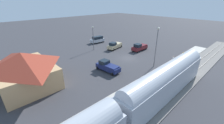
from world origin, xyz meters
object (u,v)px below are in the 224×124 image
Objects in this scene: light_pole_near_platform at (157,43)px; pickup_navy at (108,66)px; station_building at (24,69)px; pedestrian_on_platform at (183,55)px; pickup_tan at (115,45)px; pedestrian_waiting_far at (173,59)px; pickup_maroon at (139,47)px; light_pole_lot_center at (93,35)px; suv_silver at (97,39)px.

pickup_navy is at bearing 57.78° from light_pole_near_platform.
pickup_navy is at bearing -112.37° from station_building.
pedestrian_on_platform is 0.30× the size of pickup_tan.
pedestrian_waiting_far is (0.36, 4.69, 0.00)m from pedestrian_on_platform.
pedestrian_on_platform is at bearing -115.03° from pickup_navy.
station_building is 2.21× the size of pickup_maroon.
station_building is 6.98× the size of pedestrian_on_platform.
light_pole_lot_center is (13.02, -6.32, 3.39)m from pickup_navy.
pickup_maroon reaches higher than pedestrian_on_platform.
light_pole_lot_center is (9.62, 9.37, 3.39)m from pickup_maroon.
pickup_navy is (-5.63, -13.69, -2.07)m from station_building.
light_pole_lot_center is at bearing -69.73° from station_building.
light_pole_near_platform is at bearing 142.63° from pickup_maroon.
station_building is 2.16× the size of pickup_navy.
pickup_maroon is at bearing -166.73° from suv_silver.
pedestrian_on_platform is 4.71m from pedestrian_waiting_far.
pickup_maroon is at bearing -13.47° from pedestrian_waiting_far.
station_building is 29.95m from pedestrian_waiting_far.
light_pole_near_platform is at bearing 73.11° from pedestrian_on_platform.
light_pole_near_platform is (-11.20, -22.52, 2.28)m from station_building.
station_building is at bearing 98.87° from pickup_tan.
pickup_tan is 8.95m from suv_silver.
pedestrian_on_platform is 0.20× the size of light_pole_near_platform.
pickup_tan reaches higher than pedestrian_waiting_far.
pickup_navy and pickup_tan have the same top height.
suv_silver is at bearing 13.27° from pickup_maroon.
pedestrian_on_platform is at bearing -94.37° from pedestrian_waiting_far.
pedestrian_waiting_far is 0.20× the size of light_pole_near_platform.
light_pole_lot_center is (3.44, 5.27, 3.39)m from pickup_tan.
pickup_maroon is 1.06× the size of suv_silver.
pickup_maroon is (11.29, -2.70, -0.25)m from pedestrian_waiting_far.
light_pole_lot_center is (-5.49, 5.80, 3.27)m from suv_silver.
pedestrian_on_platform is 0.31× the size of pickup_navy.
pickup_tan is at bearing -123.14° from light_pole_lot_center.
pickup_maroon is at bearing -77.78° from pickup_navy.
suv_silver reaches higher than pickup_tan.
station_building is at bearing 85.65° from pickup_maroon.
pickup_navy is 0.98× the size of pickup_tan.
pedestrian_waiting_far is 0.25× the size of light_pole_lot_center.
station_building is at bearing 66.12° from pedestrian_on_platform.
light_pole_lot_center is at bearing 56.86° from pickup_tan.
pedestrian_waiting_far is at bearing -178.13° from suv_silver.
pickup_tan is (6.18, 4.09, 0.00)m from pickup_maroon.
light_pole_near_platform reaches higher than pedestrian_on_platform.
pedestrian_on_platform is at bearing -170.31° from pickup_maroon.
suv_silver reaches higher than pickup_maroon.
pickup_navy is 11.31m from light_pole_near_platform.
pedestrian_waiting_far is 11.61m from pickup_maroon.
pedestrian_on_platform is at bearing -161.17° from pickup_tan.
pickup_navy is 14.86m from light_pole_lot_center.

